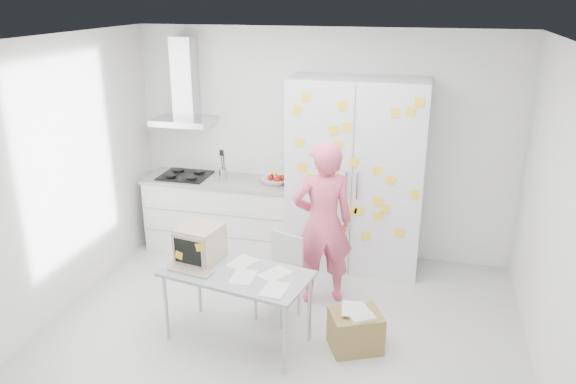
% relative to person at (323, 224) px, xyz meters
% --- Properties ---
extents(floor, '(4.50, 4.00, 0.02)m').
position_rel_person_xyz_m(floor, '(-0.24, -0.78, -0.87)').
color(floor, silver).
rests_on(floor, ground).
extents(walls, '(4.52, 4.01, 2.70)m').
position_rel_person_xyz_m(walls, '(-0.24, -0.06, 0.49)').
color(walls, white).
rests_on(walls, ground).
extents(ceiling, '(4.50, 4.00, 0.02)m').
position_rel_person_xyz_m(ceiling, '(-0.24, -0.78, 1.84)').
color(ceiling, white).
rests_on(ceiling, walls).
extents(counter_run, '(1.84, 0.63, 1.28)m').
position_rel_person_xyz_m(counter_run, '(-1.44, 0.92, -0.39)').
color(counter_run, white).
rests_on(counter_run, ground).
extents(range_hood, '(0.70, 0.48, 1.01)m').
position_rel_person_xyz_m(range_hood, '(-1.89, 1.05, 1.10)').
color(range_hood, silver).
rests_on(range_hood, walls).
extents(tall_cabinet, '(1.50, 0.68, 2.20)m').
position_rel_person_xyz_m(tall_cabinet, '(0.21, 0.89, 0.24)').
color(tall_cabinet, silver).
rests_on(tall_cabinet, ground).
extents(person, '(0.74, 0.62, 1.72)m').
position_rel_person_xyz_m(person, '(0.00, 0.00, 0.00)').
color(person, '#DE5673').
rests_on(person, ground).
extents(desk, '(1.41, 0.89, 1.04)m').
position_rel_person_xyz_m(desk, '(-0.86, -0.83, -0.07)').
color(desk, '#949A9E').
rests_on(desk, ground).
extents(chair, '(0.49, 0.49, 0.84)m').
position_rel_person_xyz_m(chair, '(-0.33, -0.39, -0.38)').
color(chair, '#B3B3B1').
rests_on(chair, ground).
extents(cardboard_box, '(0.55, 0.51, 0.39)m').
position_rel_person_xyz_m(cardboard_box, '(0.46, -0.78, -0.67)').
color(cardboard_box, olive).
rests_on(cardboard_box, ground).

